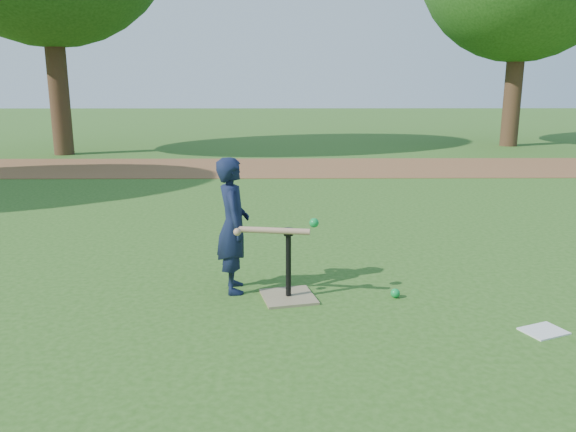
{
  "coord_description": "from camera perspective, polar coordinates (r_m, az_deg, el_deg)",
  "views": [
    {
      "loc": [
        -0.3,
        -4.77,
        1.77
      ],
      "look_at": [
        -0.24,
        0.03,
        0.65
      ],
      "focal_mm": 35.0,
      "sensor_mm": 36.0,
      "label": 1
    }
  ],
  "objects": [
    {
      "name": "child",
      "position": [
        4.87,
        -5.61,
        -0.95
      ],
      "size": [
        0.35,
        0.47,
        1.18
      ],
      "primitive_type": "imported",
      "rotation": [
        0.0,
        0.0,
        1.73
      ],
      "color": "#101832",
      "rests_on": "ground"
    },
    {
      "name": "dirt_strip",
      "position": [
        12.4,
        0.72,
        4.96
      ],
      "size": [
        24.0,
        3.0,
        0.01
      ],
      "primitive_type": "cube",
      "color": "brown",
      "rests_on": "ground"
    },
    {
      "name": "swing_action",
      "position": [
        4.64,
        -0.96,
        -1.34
      ],
      "size": [
        0.71,
        0.17,
        0.12
      ],
      "color": "tan",
      "rests_on": "ground"
    },
    {
      "name": "ground",
      "position": [
        5.1,
        2.74,
        -7.21
      ],
      "size": [
        80.0,
        80.0,
        0.0
      ],
      "primitive_type": "plane",
      "color": "#285116",
      "rests_on": "ground"
    },
    {
      "name": "clipboard",
      "position": [
        4.62,
        24.55,
        -10.59
      ],
      "size": [
        0.37,
        0.33,
        0.01
      ],
      "primitive_type": "cube",
      "rotation": [
        0.0,
        0.0,
        0.39
      ],
      "color": "silver",
      "rests_on": "ground"
    },
    {
      "name": "batting_tee",
      "position": [
        4.8,
        0.04,
        -7.11
      ],
      "size": [
        0.52,
        0.52,
        0.61
      ],
      "color": "#847554",
      "rests_on": "ground"
    },
    {
      "name": "wiffle_ball_ground",
      "position": [
        4.92,
        10.84,
        -7.7
      ],
      "size": [
        0.08,
        0.08,
        0.08
      ],
      "primitive_type": "sphere",
      "color": "#0D9139",
      "rests_on": "ground"
    }
  ]
}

